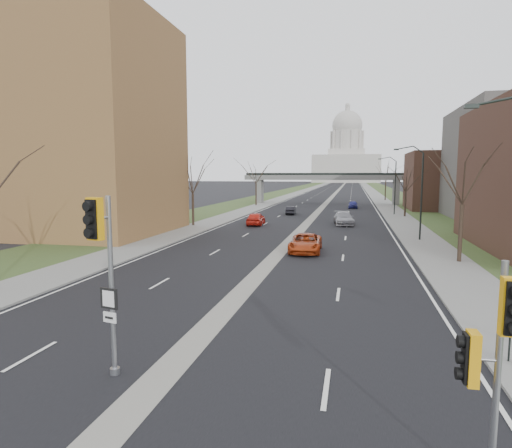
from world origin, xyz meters
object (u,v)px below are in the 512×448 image
(signal_pole_right, at_px, (492,349))
(speed_limit_sign, at_px, (512,304))
(car_right_far, at_px, (353,205))
(car_right_mid, at_px, (344,218))
(signal_pole_median, at_px, (102,253))
(car_left_near, at_px, (256,219))
(car_right_near, at_px, (305,243))
(car_left_far, at_px, (291,210))

(signal_pole_right, relative_size, speed_limit_sign, 1.67)
(car_right_far, bearing_deg, car_right_mid, -92.29)
(signal_pole_median, height_order, speed_limit_sign, signal_pole_median)
(car_right_mid, bearing_deg, car_left_near, -171.75)
(car_right_near, height_order, car_right_mid, car_right_mid)
(car_right_near, height_order, car_right_far, car_right_near)
(car_left_near, xyz_separation_m, car_left_far, (2.17, 14.75, -0.16))
(car_left_far, distance_m, car_right_near, 32.13)
(car_right_far, bearing_deg, signal_pole_right, -87.88)
(signal_pole_median, bearing_deg, car_right_mid, 93.72)
(speed_limit_sign, height_order, car_right_far, speed_limit_sign)
(car_right_near, xyz_separation_m, car_right_mid, (2.54, 19.61, 0.06))
(speed_limit_sign, xyz_separation_m, car_left_near, (-16.63, 35.76, -1.26))
(speed_limit_sign, height_order, car_right_near, speed_limit_sign)
(car_right_mid, bearing_deg, car_right_far, 81.09)
(car_right_far, bearing_deg, signal_pole_median, -95.88)
(car_left_far, bearing_deg, car_right_mid, 121.06)
(signal_pole_median, xyz_separation_m, car_left_near, (-4.36, 39.56, -3.10))
(speed_limit_sign, xyz_separation_m, car_right_mid, (-6.19, 38.52, -1.25))
(car_right_mid, bearing_deg, signal_pole_median, -104.71)
(car_left_near, bearing_deg, car_right_far, -114.58)
(signal_pole_right, bearing_deg, speed_limit_sign, 67.51)
(car_left_far, bearing_deg, signal_pole_right, 98.20)
(car_left_near, relative_size, car_right_far, 1.13)
(signal_pole_median, relative_size, car_right_mid, 1.02)
(car_left_near, height_order, car_right_mid, car_right_mid)
(car_left_far, bearing_deg, signal_pole_median, 88.76)
(signal_pole_right, xyz_separation_m, speed_limit_sign, (2.57, 6.70, -1.01))
(signal_pole_right, bearing_deg, car_right_mid, 93.07)
(car_left_near, bearing_deg, car_right_mid, -168.10)
(signal_pole_right, height_order, car_right_near, signal_pole_right)
(car_left_far, bearing_deg, car_left_near, 78.09)
(car_right_near, bearing_deg, car_left_far, 98.52)
(signal_pole_median, relative_size, car_left_near, 1.21)
(car_right_near, distance_m, car_right_far, 45.99)
(car_right_mid, bearing_deg, signal_pole_right, -91.95)
(signal_pole_median, relative_size, signal_pole_right, 1.19)
(car_right_mid, bearing_deg, car_right_near, -103.91)
(signal_pole_median, distance_m, car_right_far, 68.99)
(signal_pole_median, height_order, car_right_near, signal_pole_median)
(speed_limit_sign, bearing_deg, car_right_far, 99.13)
(car_right_far, bearing_deg, car_left_far, -123.27)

